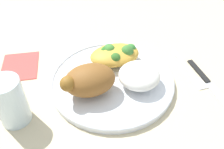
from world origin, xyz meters
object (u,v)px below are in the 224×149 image
Objects in this scene: mac_cheese_with_broccoli at (115,54)px; water_glass at (10,102)px; rice_pile at (139,75)px; knife at (208,82)px; napkin at (20,66)px; plate at (112,80)px; roasted_chicken at (89,80)px; fork at (190,70)px.

water_glass reaches higher than mac_cheese_with_broccoli.
rice_pile is 0.46× the size of knife.
napkin is (0.22, -0.06, -0.03)m from mac_cheese_with_broccoli.
plate is 1.44× the size of knife.
mac_cheese_with_broccoli is at bearing -156.58° from water_glass.
water_glass reaches higher than napkin.
roasted_chicken reaches higher than fork.
water_glass reaches higher than knife.
napkin is at bearing -23.27° from knife.
mac_cheese_with_broccoli is at bearing -71.87° from rice_pile.
roasted_chicken is at bearing 45.57° from mac_cheese_with_broccoli.
napkin is at bearing -30.34° from rice_pile.
knife is at bearing 148.41° from mac_cheese_with_broccoli.
roasted_chicken is at bearing -173.19° from water_glass.
plate is 2.66× the size of napkin.
knife is at bearing 156.73° from napkin.
mac_cheese_with_broccoli is 0.23m from napkin.
rice_pile is at bearing 149.76° from plate.
mac_cheese_with_broccoli is at bearing -31.59° from knife.
knife is at bearing 177.92° from water_glass.
roasted_chicken is at bearing -2.12° from rice_pile.
plate is at bearing -30.24° from rice_pile.
napkin is at bearing -91.97° from water_glass.
roasted_chicken is 0.11m from rice_pile.
mac_cheese_with_broccoli is 0.61× the size of knife.
plate reaches higher than napkin.
fork is (-0.14, -0.02, -0.03)m from rice_pile.
plate is 0.23m from napkin.
knife is at bearing 164.29° from plate.
mac_cheese_with_broccoli reaches higher than plate.
plate reaches higher than knife.
plate is 0.19m from fork.
water_glass is at bearing -2.08° from knife.
fork is 1.45× the size of water_glass.
roasted_chicken is 1.26× the size of rice_pile.
mac_cheese_with_broccoli is at bearing -134.43° from roasted_chicken.
napkin is at bearing -30.36° from plate.
plate is 2.36× the size of mac_cheese_with_broccoli.
roasted_chicken is 0.25m from fork.
roasted_chicken is 0.15m from water_glass.
fork is at bearing -172.82° from rice_pile.
rice_pile is (-0.11, 0.00, -0.01)m from roasted_chicken.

